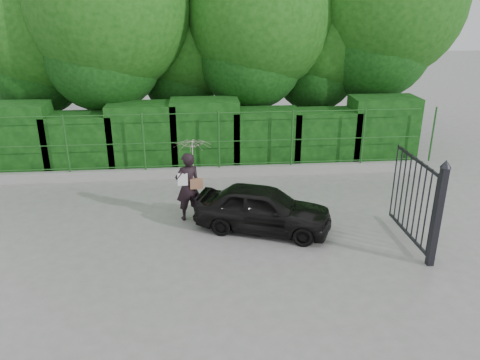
{
  "coord_description": "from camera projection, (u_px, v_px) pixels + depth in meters",
  "views": [
    {
      "loc": [
        -0.21,
        -9.43,
        5.31
      ],
      "look_at": [
        0.77,
        1.3,
        1.1
      ],
      "focal_mm": 35.0,
      "sensor_mm": 36.0,
      "label": 1
    }
  ],
  "objects": [
    {
      "name": "woman",
      "position": [
        191.0,
        168.0,
        11.6
      ],
      "size": [
        0.99,
        0.94,
        2.09
      ],
      "color": "black",
      "rests_on": "ground"
    },
    {
      "name": "fence",
      "position": [
        213.0,
        140.0,
        14.45
      ],
      "size": [
        14.13,
        0.06,
        1.8
      ],
      "color": "#1E551D",
      "rests_on": "kerb"
    },
    {
      "name": "gate",
      "position": [
        427.0,
        205.0,
        9.98
      ],
      "size": [
        0.22,
        2.33,
        2.36
      ],
      "color": "black",
      "rests_on": "ground"
    },
    {
      "name": "kerb",
      "position": [
        207.0,
        172.0,
        14.82
      ],
      "size": [
        14.0,
        0.25,
        0.3
      ],
      "primitive_type": "cube",
      "color": "#9E9E99",
      "rests_on": "ground"
    },
    {
      "name": "ground",
      "position": [
        212.0,
        246.0,
        10.7
      ],
      "size": [
        80.0,
        80.0,
        0.0
      ],
      "primitive_type": "plane",
      "color": "gray"
    },
    {
      "name": "hedge",
      "position": [
        204.0,
        136.0,
        15.41
      ],
      "size": [
        14.2,
        1.2,
        2.26
      ],
      "color": "black",
      "rests_on": "ground"
    },
    {
      "name": "car",
      "position": [
        263.0,
        208.0,
        11.29
      ],
      "size": [
        3.55,
        2.39,
        1.12
      ],
      "primitive_type": "imported",
      "rotation": [
        0.0,
        0.0,
        1.21
      ],
      "color": "black",
      "rests_on": "ground"
    },
    {
      "name": "trees",
      "position": [
        234.0,
        19.0,
        16.29
      ],
      "size": [
        17.1,
        6.15,
        8.08
      ],
      "color": "black",
      "rests_on": "ground"
    }
  ]
}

